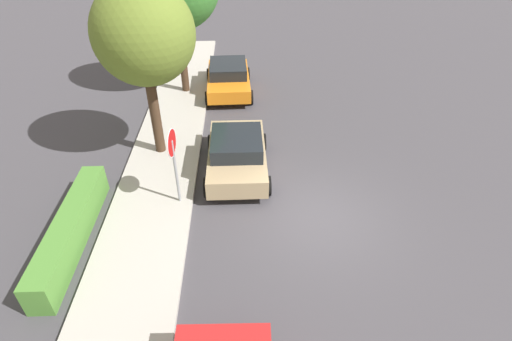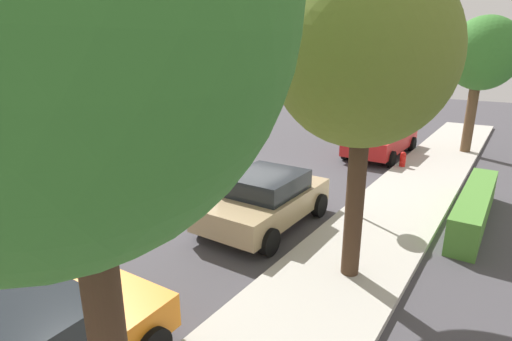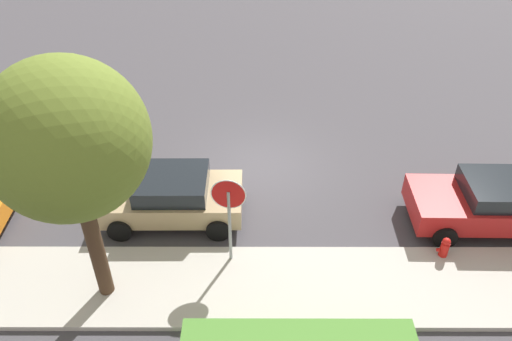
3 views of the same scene
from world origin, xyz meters
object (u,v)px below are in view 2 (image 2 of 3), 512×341
Objects in this scene: parked_car_tan at (265,199)px; fire_hydrant at (403,161)px; street_tree_mid_block at (32,1)px; stop_sign at (358,153)px; street_tree_far at (363,56)px; street_tree_near_corner at (483,55)px; parked_car_red at (381,138)px.

fire_hydrant is at bearing 166.78° from parked_car_tan.
parked_car_tan is at bearing -160.15° from street_tree_mid_block.
street_tree_far is at bearing 18.49° from stop_sign.
fire_hydrant is (-8.32, -1.08, -3.96)m from street_tree_far.
street_tree_near_corner is at bearing 176.74° from street_tree_far.
stop_sign is 3.96m from street_tree_far.
street_tree_far is (2.92, 0.98, 2.49)m from stop_sign.
fire_hydrant is at bearing -178.86° from stop_sign.
street_tree_near_corner is 8.00× the size of fire_hydrant.
street_tree_mid_block reaches higher than fire_hydrant.
street_tree_near_corner is at bearing 169.73° from stop_sign.
stop_sign is 0.58× the size of parked_car_red.
stop_sign is 9.65m from street_tree_near_corner.
street_tree_near_corner reaches higher than fire_hydrant.
street_tree_mid_block reaches higher than stop_sign.
street_tree_mid_block is at bearing -3.93° from street_tree_far.
street_tree_mid_block is (15.41, 2.09, 4.00)m from parked_car_red.
street_tree_mid_block reaches higher than street_tree_near_corner.
stop_sign is 7.37m from parked_car_red.
parked_car_tan is at bearing -17.53° from street_tree_near_corner.
parked_car_red is at bearing 178.14° from parked_car_tan.
parked_car_tan is 0.67× the size of street_tree_near_corner.
parked_car_red is at bearing -168.25° from stop_sign.
stop_sign is 8.79m from street_tree_mid_block.
street_tree_far is at bearing 7.43° from fire_hydrant.
fire_hydrant is at bearing -25.00° from street_tree_near_corner.
street_tree_mid_block is at bearing -3.46° from street_tree_near_corner.
street_tree_far reaches higher than parked_car_red.
street_tree_far is (10.06, 2.46, 3.58)m from parked_car_red.
stop_sign is at bearing -175.78° from street_tree_mid_block.
street_tree_far is 8.33× the size of fire_hydrant.
parked_car_red is 0.77× the size of street_tree_far.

